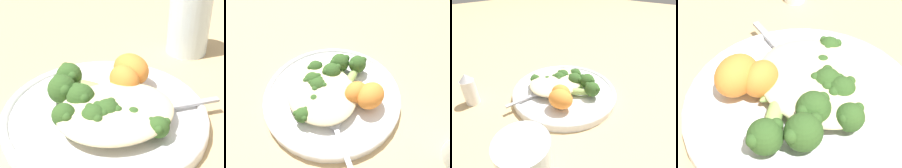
% 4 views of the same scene
% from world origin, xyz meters
% --- Properties ---
extents(ground_plane, '(4.00, 4.00, 0.00)m').
position_xyz_m(ground_plane, '(0.00, 0.00, 0.00)').
color(ground_plane, tan).
extents(plate, '(0.29, 0.29, 0.02)m').
position_xyz_m(plate, '(0.02, 0.00, 0.01)').
color(plate, white).
rests_on(plate, ground_plane).
extents(quinoa_mound, '(0.16, 0.14, 0.03)m').
position_xyz_m(quinoa_mound, '(0.01, 0.03, 0.04)').
color(quinoa_mound, beige).
rests_on(quinoa_mound, plate).
extents(broccoli_stalk_0, '(0.08, 0.10, 0.04)m').
position_xyz_m(broccoli_stalk_0, '(0.04, -0.07, 0.04)').
color(broccoli_stalk_0, '#8EB25B').
rests_on(broccoli_stalk_0, plate).
extents(broccoli_stalk_1, '(0.10, 0.07, 0.04)m').
position_xyz_m(broccoli_stalk_1, '(0.06, -0.04, 0.04)').
color(broccoli_stalk_1, '#8EB25B').
rests_on(broccoli_stalk_1, plate).
extents(broccoli_stalk_2, '(0.09, 0.05, 0.04)m').
position_xyz_m(broccoli_stalk_2, '(0.04, -0.01, 0.04)').
color(broccoli_stalk_2, '#8EB25B').
rests_on(broccoli_stalk_2, plate).
extents(broccoli_stalk_3, '(0.12, 0.05, 0.03)m').
position_xyz_m(broccoli_stalk_3, '(0.07, 0.01, 0.04)').
color(broccoli_stalk_3, '#8EB25B').
rests_on(broccoli_stalk_3, plate).
extents(broccoli_stalk_4, '(0.10, 0.09, 0.03)m').
position_xyz_m(broccoli_stalk_4, '(0.04, 0.02, 0.04)').
color(broccoli_stalk_4, '#8EB25B').
rests_on(broccoli_stalk_4, plate).
extents(broccoli_stalk_5, '(0.07, 0.07, 0.04)m').
position_xyz_m(broccoli_stalk_5, '(0.02, 0.02, 0.04)').
color(broccoli_stalk_5, '#8EB25B').
rests_on(broccoli_stalk_5, plate).
extents(broccoli_stalk_6, '(0.04, 0.11, 0.03)m').
position_xyz_m(broccoli_stalk_6, '(0.00, 0.02, 0.03)').
color(broccoli_stalk_6, '#8EB25B').
rests_on(broccoli_stalk_6, plate).
extents(broccoli_stalk_7, '(0.04, 0.12, 0.03)m').
position_xyz_m(broccoli_stalk_7, '(-0.02, 0.05, 0.03)').
color(broccoli_stalk_7, '#8EB25B').
rests_on(broccoli_stalk_7, plate).
extents(sweet_potato_chunk_0, '(0.07, 0.07, 0.05)m').
position_xyz_m(sweet_potato_chunk_0, '(-0.05, -0.05, 0.05)').
color(sweet_potato_chunk_0, orange).
rests_on(sweet_potato_chunk_0, plate).
extents(sweet_potato_chunk_1, '(0.05, 0.06, 0.04)m').
position_xyz_m(sweet_potato_chunk_1, '(-0.03, -0.03, 0.04)').
color(sweet_potato_chunk_1, orange).
rests_on(sweet_potato_chunk_1, plate).
extents(spoon, '(0.11, 0.03, 0.01)m').
position_xyz_m(spoon, '(-0.06, 0.04, 0.03)').
color(spoon, '#A3A3A8').
rests_on(spoon, plate).
extents(water_glass, '(0.08, 0.08, 0.12)m').
position_xyz_m(water_glass, '(-0.21, -0.14, 0.06)').
color(water_glass, silver).
rests_on(water_glass, ground_plane).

